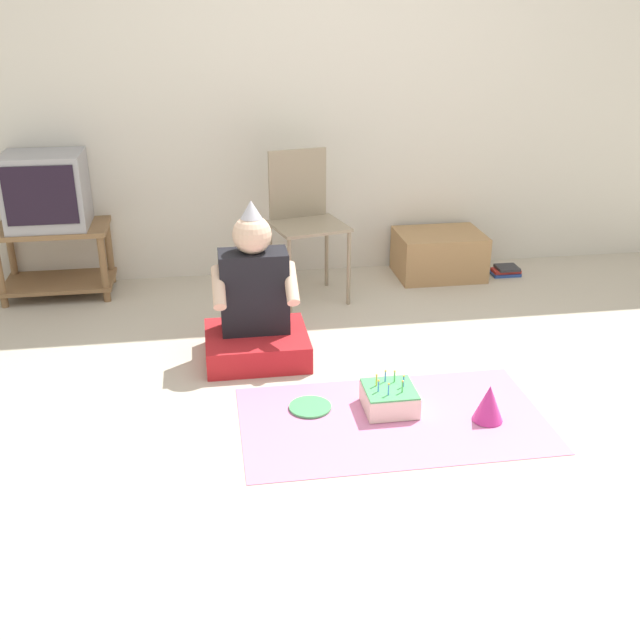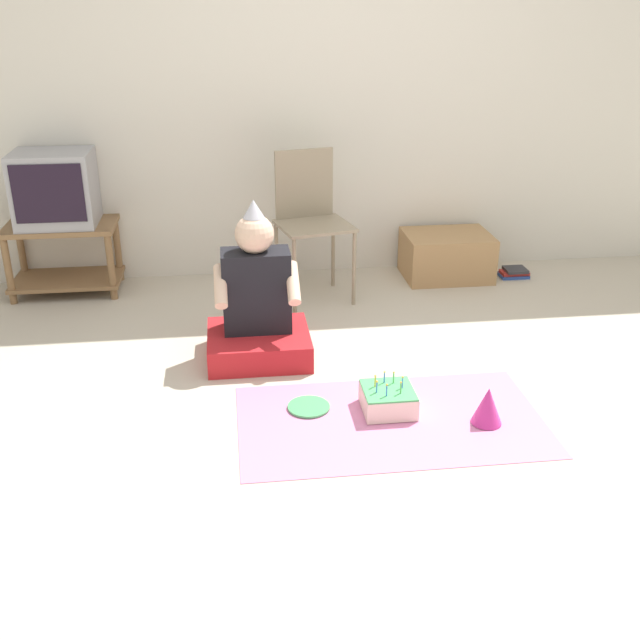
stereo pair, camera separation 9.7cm
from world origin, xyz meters
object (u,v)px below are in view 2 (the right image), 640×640
at_px(party_hat_blue, 488,405).
at_px(paper_plate, 309,407).
at_px(folding_chair, 310,213).
at_px(person_seated, 257,309).
at_px(book_pile, 514,273).
at_px(tv, 55,188).
at_px(birthday_cake, 388,399).
at_px(cardboard_box_stack, 446,255).

distance_m(party_hat_blue, paper_plate, 0.80).
bearing_deg(folding_chair, party_hat_blue, -70.15).
xyz_separation_m(person_seated, party_hat_blue, (0.96, -0.81, -0.17)).
bearing_deg(paper_plate, folding_chair, 83.14).
height_order(book_pile, party_hat_blue, party_hat_blue).
bearing_deg(tv, book_pile, -2.04).
relative_size(book_pile, party_hat_blue, 1.12).
relative_size(birthday_cake, paper_plate, 1.19).
relative_size(book_pile, birthday_cake, 0.83).
bearing_deg(birthday_cake, paper_plate, 169.69).
xyz_separation_m(tv, party_hat_blue, (2.12, -1.89, -0.57)).
xyz_separation_m(tv, cardboard_box_stack, (2.46, -0.04, -0.52)).
height_order(book_pile, paper_plate, book_pile).
relative_size(tv, party_hat_blue, 2.72).
relative_size(cardboard_box_stack, birthday_cake, 2.43).
xyz_separation_m(party_hat_blue, paper_plate, (-0.76, 0.22, -0.08)).
distance_m(tv, paper_plate, 2.24).
height_order(tv, paper_plate, tv).
bearing_deg(party_hat_blue, cardboard_box_stack, 79.51).
relative_size(folding_chair, cardboard_box_stack, 1.59).
distance_m(tv, cardboard_box_stack, 2.51).
distance_m(folding_chair, paper_plate, 1.52).
relative_size(tv, book_pile, 2.43).
bearing_deg(party_hat_blue, folding_chair, 109.85).
bearing_deg(cardboard_box_stack, birthday_cake, -113.99).
height_order(person_seated, paper_plate, person_seated).
distance_m(folding_chair, party_hat_blue, 1.80).
relative_size(tv, person_seated, 0.56).
xyz_separation_m(tv, book_pile, (2.92, -0.10, -0.64)).
distance_m(person_seated, paper_plate, 0.67).
relative_size(cardboard_box_stack, paper_plate, 2.90).
bearing_deg(paper_plate, person_seated, 108.52).
distance_m(book_pile, paper_plate, 2.21).
bearing_deg(cardboard_box_stack, party_hat_blue, -100.49).
height_order(person_seated, party_hat_blue, person_seated).
bearing_deg(cardboard_box_stack, paper_plate, -124.25).
height_order(folding_chair, paper_plate, folding_chair).
relative_size(person_seated, party_hat_blue, 4.85).
bearing_deg(person_seated, tv, 137.00).
distance_m(birthday_cake, paper_plate, 0.36).
bearing_deg(person_seated, cardboard_box_stack, 38.45).
distance_m(cardboard_box_stack, book_pile, 0.48).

